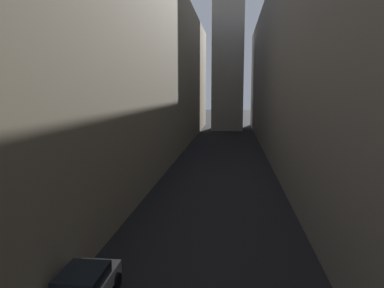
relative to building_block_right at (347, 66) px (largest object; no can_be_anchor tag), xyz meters
name	(u,v)px	position (x,y,z in m)	size (l,w,h in m)	color
ground_plane	(219,176)	(-12.02, -2.00, -10.61)	(264.00, 264.00, 0.00)	black
building_block_left	(111,64)	(-23.31, 0.00, 0.32)	(11.58, 108.00, 21.86)	gray
building_block_right	(347,66)	(0.00, 0.00, 0.00)	(13.05, 108.00, 21.21)	slate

